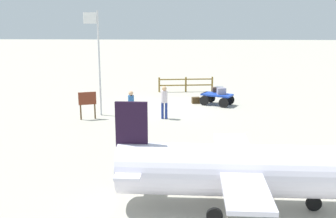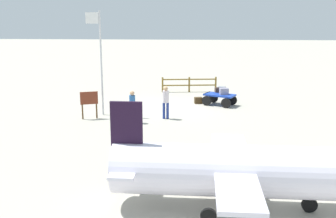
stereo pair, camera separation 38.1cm
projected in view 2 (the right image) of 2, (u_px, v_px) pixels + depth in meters
ground_plane at (168, 107)px, 23.97m from camera, size 120.00×120.00×0.00m
luggage_cart at (219, 98)px, 24.42m from camera, size 2.14×1.82×0.69m
suitcase_grey at (224, 91)px, 24.21m from camera, size 0.56×0.45×0.39m
suitcase_navy at (219, 90)px, 24.93m from camera, size 0.51×0.44×0.29m
suitcase_olive at (222, 89)px, 24.91m from camera, size 0.53×0.48×0.34m
suitcase_tan at (198, 100)px, 24.95m from camera, size 0.52×0.40×0.38m
worker_lead at (166, 100)px, 21.18m from camera, size 0.37×0.37×1.75m
worker_trailing at (132, 105)px, 20.44m from camera, size 0.40×0.40×1.66m
airplane_near at (244, 171)px, 11.31m from camera, size 7.60×5.69×3.11m
flagpole at (100, 56)px, 21.50m from camera, size 0.81×0.10×5.59m
signboard at (89, 101)px, 21.19m from camera, size 0.89×0.35×1.46m
wooden_fence at (189, 83)px, 28.47m from camera, size 3.86×0.53×1.05m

